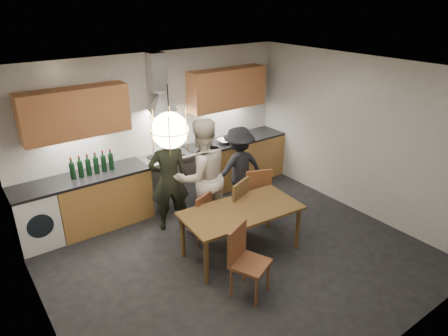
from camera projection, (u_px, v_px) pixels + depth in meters
ground at (236, 255)px, 5.75m from camera, size 5.00×5.00×0.00m
room_shell at (237, 143)px, 5.06m from camera, size 5.02×4.52×2.61m
counter_run at (170, 179)px, 7.03m from camera, size 5.00×0.62×0.90m
range_stove at (169, 180)px, 7.01m from camera, size 0.90×0.60×0.92m
wall_fixtures at (160, 99)px, 6.53m from camera, size 4.30×0.54×1.10m
pendant_lamp at (170, 130)px, 4.29m from camera, size 0.43×0.43×0.70m
dining_table at (241, 214)px, 5.57m from camera, size 1.72×0.96×0.70m
chair_back_left at (199, 215)px, 5.88m from camera, size 0.47×0.47×0.81m
chair_back_mid at (234, 204)px, 6.01m from camera, size 0.56×0.56×0.95m
chair_back_right at (256, 190)px, 6.44m from camera, size 0.55×0.55×0.93m
chair_front at (244, 256)px, 4.84m from camera, size 0.55×0.55×0.92m
person_left at (169, 180)px, 6.11m from camera, size 0.70×0.56×1.67m
person_mid at (202, 176)px, 6.03m from camera, size 0.93×0.75×1.83m
person_right at (239, 168)px, 6.79m from camera, size 0.98×0.62×1.45m
mixing_bowl at (225, 141)px, 7.40m from camera, size 0.31×0.31×0.07m
stock_pot at (243, 133)px, 7.69m from camera, size 0.25×0.25×0.16m
wine_bottles at (92, 164)px, 6.08m from camera, size 0.68×0.08×0.34m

